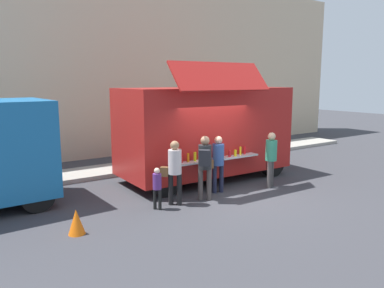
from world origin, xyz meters
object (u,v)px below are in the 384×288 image
object	(u,v)px
trash_bin	(243,143)
customer_rear_waiting	(174,167)
child_near_queue	(157,185)
customer_mid_with_backpack	(205,161)
customer_front_ordering	(218,159)
food_truck_main	(205,130)
customer_extra_browsing	(271,155)
traffic_cone_orange	(76,222)

from	to	relation	value
trash_bin	customer_rear_waiting	distance (m)	7.38
child_near_queue	customer_mid_with_backpack	bearing A→B (deg)	-35.72
child_near_queue	customer_front_ordering	bearing A→B (deg)	-24.89
customer_front_ordering	customer_rear_waiting	world-z (taller)	customer_rear_waiting
customer_rear_waiting	child_near_queue	distance (m)	0.67
food_truck_main	trash_bin	size ratio (longest dim) A/B	5.43
trash_bin	customer_rear_waiting	world-z (taller)	customer_rear_waiting
trash_bin	customer_extra_browsing	world-z (taller)	customer_extra_browsing
customer_mid_with_backpack	customer_rear_waiting	world-z (taller)	customer_mid_with_backpack
trash_bin	child_near_queue	distance (m)	7.87
traffic_cone_orange	customer_rear_waiting	distance (m)	2.89
traffic_cone_orange	trash_bin	xyz separation A→B (m)	(8.89, 4.53, 0.25)
customer_mid_with_backpack	customer_extra_browsing	bearing A→B (deg)	-53.98
traffic_cone_orange	customer_mid_with_backpack	bearing A→B (deg)	4.93
trash_bin	customer_front_ordering	xyz separation A→B (m)	(-4.50, -3.84, 0.47)
food_truck_main	child_near_queue	size ratio (longest dim) A/B	5.20
child_near_queue	traffic_cone_orange	bearing A→B (deg)	157.48
trash_bin	customer_mid_with_backpack	bearing A→B (deg)	-141.23
traffic_cone_orange	customer_front_ordering	world-z (taller)	customer_front_ordering
trash_bin	customer_extra_browsing	bearing A→B (deg)	-123.01
traffic_cone_orange	child_near_queue	xyz separation A→B (m)	(2.20, 0.39, 0.38)
child_near_queue	food_truck_main	bearing A→B (deg)	-0.34
traffic_cone_orange	customer_rear_waiting	size ratio (longest dim) A/B	0.32
customer_front_ordering	child_near_queue	bearing A→B (deg)	111.30
customer_front_ordering	customer_mid_with_backpack	size ratio (longest dim) A/B	0.94
customer_mid_with_backpack	customer_extra_browsing	world-z (taller)	customer_mid_with_backpack
traffic_cone_orange	customer_mid_with_backpack	size ratio (longest dim) A/B	0.31
trash_bin	food_truck_main	bearing A→B (deg)	-148.69
customer_mid_with_backpack	customer_rear_waiting	size ratio (longest dim) A/B	1.04
customer_extra_browsing	customer_mid_with_backpack	bearing A→B (deg)	60.57
traffic_cone_orange	customer_extra_browsing	distance (m)	6.13
customer_rear_waiting	customer_front_ordering	bearing A→B (deg)	-39.56
child_near_queue	trash_bin	bearing A→B (deg)	-0.90
customer_rear_waiting	child_near_queue	world-z (taller)	customer_rear_waiting
food_truck_main	customer_mid_with_backpack	xyz separation A→B (m)	(-1.43, -1.89, -0.56)
customer_front_ordering	food_truck_main	bearing A→B (deg)	-10.80
customer_mid_with_backpack	customer_extra_browsing	distance (m)	2.45
traffic_cone_orange	customer_extra_browsing	size ratio (longest dim) A/B	0.32
customer_mid_with_backpack	food_truck_main	bearing A→B (deg)	1.29
traffic_cone_orange	customer_rear_waiting	world-z (taller)	customer_rear_waiting
child_near_queue	customer_extra_browsing	bearing A→B (deg)	-35.25
food_truck_main	traffic_cone_orange	world-z (taller)	food_truck_main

